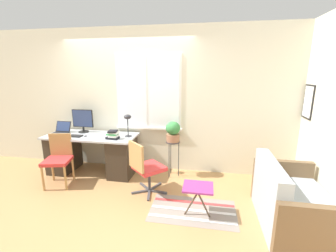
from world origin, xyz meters
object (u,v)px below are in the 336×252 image
Objects in this scene: office_chair_swivel at (145,167)px; potted_plant at (173,131)px; couch_loveseat at (291,205)px; plant_stand at (173,146)px; mouse at (85,136)px; desk_lamp at (128,120)px; folding_stool at (198,189)px; desk_chair_wooden at (58,158)px; book_stack at (113,135)px; keyboard at (73,136)px; laptop at (61,131)px; monitor at (83,120)px.

potted_plant reaches higher than office_chair_swivel.
couch_loveseat is 1.88× the size of plant_stand.
desk_lamp reaches higher than mouse.
folding_stool is at bearing -164.99° from office_chair_swivel.
desk_chair_wooden reaches higher than couch_loveseat.
desk_lamp is 0.48× the size of desk_chair_wooden.
potted_plant is 0.83× the size of folding_stool.
office_chair_swivel is at bearing -31.16° from book_stack.
potted_plant is at bearing 14.80° from book_stack.
mouse is 2.32m from folding_stool.
book_stack is 0.62× the size of potted_plant.
keyboard is 0.38× the size of office_chair_swivel.
laptop is at bearing 105.28° from desk_chair_wooden.
desk_chair_wooden reaches higher than mouse.
desk_lamp is 0.92× the size of folding_stool.
laptop reaches higher than plant_stand.
desk_chair_wooden is at bearing -61.40° from laptop.
monitor reaches higher than desk_lamp.
laptop reaches higher than book_stack.
laptop is 0.35× the size of office_chair_swivel.
couch_loveseat is (3.46, -1.17, -0.70)m from monitor.
desk_chair_wooden is 1.54m from office_chair_swivel.
laptop reaches higher than keyboard.
laptop is 0.38m from keyboard.
potted_plant reaches higher than plant_stand.
laptop is at bearing -177.27° from plant_stand.
monitor is at bearing 178.09° from potted_plant.
potted_plant reaches higher than book_stack.
monitor is 0.38m from keyboard.
keyboard is 0.23m from mouse.
mouse is at bearing 23.24° from office_chair_swivel.
potted_plant is (1.81, 0.25, 0.11)m from keyboard.
monitor is 1.83m from plant_stand.
laptop is 0.74× the size of desk_lamp.
couch_loveseat is (3.26, -0.89, -0.48)m from mouse.
desk_lamp is at bearing 1.17° from laptop.
monitor reaches higher than folding_stool.
mouse is at bearing -12.19° from laptop.
plant_stand is (1.59, 0.23, -0.18)m from mouse.
desk_chair_wooden is (-1.06, -0.57, -0.59)m from desk_lamp.
book_stack is at bearing -1.55° from keyboard.
folding_stool is (2.33, -0.90, -0.36)m from keyboard.
office_chair_swivel is 0.69× the size of couch_loveseat.
mouse is 0.58m from desk_chair_wooden.
mouse is at bearing -171.80° from plant_stand.
monitor reaches higher than plant_stand.
laptop is 0.69m from desk_chair_wooden.
mouse is (0.23, 0.02, 0.01)m from keyboard.
monitor is 0.52× the size of office_chair_swivel.
desk_chair_wooden is (-0.06, -0.39, -0.28)m from keyboard.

